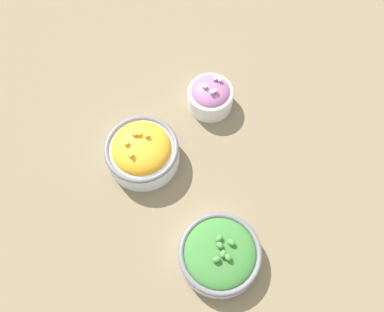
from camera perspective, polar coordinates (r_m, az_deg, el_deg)
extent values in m
plane|color=#75664C|center=(1.00, 0.00, -0.72)|extent=(3.00, 3.00, 0.00)
cylinder|color=silver|center=(0.91, 3.69, -13.04)|extent=(0.17, 0.17, 0.04)
torus|color=slate|center=(0.89, 3.76, -12.79)|extent=(0.17, 0.17, 0.01)
ellipsoid|color=#387533|center=(0.89, 3.76, -12.79)|extent=(0.15, 0.15, 0.04)
ellipsoid|color=#47893D|center=(0.88, 3.61, -10.91)|extent=(0.02, 0.02, 0.01)
ellipsoid|color=#47893D|center=(0.87, 4.18, -12.88)|extent=(0.02, 0.01, 0.01)
ellipsoid|color=#47893D|center=(0.87, 3.28, -13.61)|extent=(0.02, 0.02, 0.01)
ellipsoid|color=#47893D|center=(0.87, 3.73, -11.78)|extent=(0.02, 0.02, 0.01)
ellipsoid|color=#47893D|center=(0.88, 5.27, -11.41)|extent=(0.02, 0.02, 0.01)
ellipsoid|color=#47893D|center=(0.87, 4.82, -13.32)|extent=(0.02, 0.02, 0.01)
cylinder|color=silver|center=(0.98, -6.60, 0.33)|extent=(0.17, 0.17, 0.05)
torus|color=slate|center=(0.96, -6.77, 1.01)|extent=(0.17, 0.17, 0.01)
ellipsoid|color=orange|center=(0.96, -6.77, 1.01)|extent=(0.13, 0.13, 0.06)
cube|color=#F4A828|center=(0.94, -7.11, 2.96)|extent=(0.01, 0.01, 0.01)
cube|color=#F4A828|center=(0.92, -8.14, 0.16)|extent=(0.01, 0.01, 0.01)
cube|color=#F4A828|center=(0.93, -8.71, 1.73)|extent=(0.01, 0.01, 0.01)
cube|color=#F4A828|center=(0.93, -6.05, 2.76)|extent=(0.01, 0.01, 0.01)
cube|color=#F4A828|center=(0.94, -7.64, 2.95)|extent=(0.01, 0.01, 0.01)
cylinder|color=white|center=(1.05, 2.44, 7.70)|extent=(0.11, 0.11, 0.05)
torus|color=silver|center=(1.03, 2.50, 8.46)|extent=(0.11, 0.11, 0.01)
ellipsoid|color=#9E5B8E|center=(1.03, 2.50, 8.46)|extent=(0.10, 0.10, 0.04)
cube|color=#C699C1|center=(1.00, 2.97, 8.70)|extent=(0.01, 0.01, 0.01)
cube|color=#C699C1|center=(1.01, 1.77, 9.20)|extent=(0.01, 0.01, 0.01)
cube|color=#C699C1|center=(1.00, 2.70, 8.48)|extent=(0.01, 0.01, 0.01)
cube|color=#C699C1|center=(1.02, 3.56, 10.10)|extent=(0.01, 0.01, 0.01)
cube|color=#C699C1|center=(1.02, 3.32, 10.30)|extent=(0.01, 0.01, 0.01)
cube|color=#C699C1|center=(1.02, 3.07, 10.21)|extent=(0.01, 0.01, 0.01)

